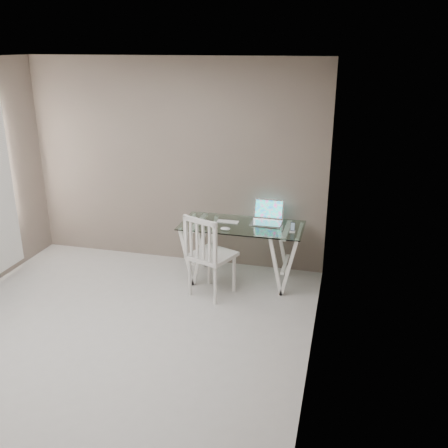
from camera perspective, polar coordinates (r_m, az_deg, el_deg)
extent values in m
plane|color=#AAA7A3|center=(5.25, -13.57, -13.40)|extent=(4.50, 4.50, 0.00)
cube|color=white|center=(4.42, -16.51, 17.38)|extent=(4.00, 4.50, 0.02)
cube|color=#6E6157|center=(6.63, -5.62, 6.90)|extent=(4.00, 0.02, 2.70)
cube|color=#6E6157|center=(4.11, 10.38, -1.64)|extent=(0.02, 4.50, 2.70)
cube|color=silver|center=(6.11, 2.06, -0.15)|extent=(1.50, 0.70, 0.01)
cube|color=white|center=(6.37, -2.83, -2.92)|extent=(0.24, 0.62, 0.72)
cube|color=white|center=(6.16, 7.03, -3.88)|extent=(0.24, 0.62, 0.72)
cube|color=silver|center=(5.86, -1.38, -3.60)|extent=(0.60, 0.60, 0.04)
cylinder|color=silver|center=(5.94, -3.92, -6.06)|extent=(0.04, 0.04, 0.48)
cylinder|color=silver|center=(5.73, -1.00, -7.04)|extent=(0.04, 0.04, 0.48)
cylinder|color=silver|center=(6.20, -1.69, -4.83)|extent=(0.04, 0.04, 0.48)
cylinder|color=silver|center=(6.00, 1.17, -5.72)|extent=(0.04, 0.04, 0.48)
cube|color=silver|center=(5.60, -2.74, -1.88)|extent=(0.44, 0.20, 0.52)
cube|color=silver|center=(6.17, 4.86, 0.13)|extent=(0.37, 0.26, 0.02)
cube|color=#19D899|center=(6.28, 5.15, 1.72)|extent=(0.37, 0.08, 0.24)
cube|color=silver|center=(6.19, 0.42, 0.26)|extent=(0.29, 0.12, 0.01)
ellipsoid|color=silver|center=(5.92, 0.16, -0.54)|extent=(0.12, 0.07, 0.04)
cube|color=white|center=(5.92, 7.82, -0.86)|extent=(0.06, 0.06, 0.01)
cube|color=black|center=(5.91, 7.86, -0.29)|extent=(0.05, 0.03, 0.11)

